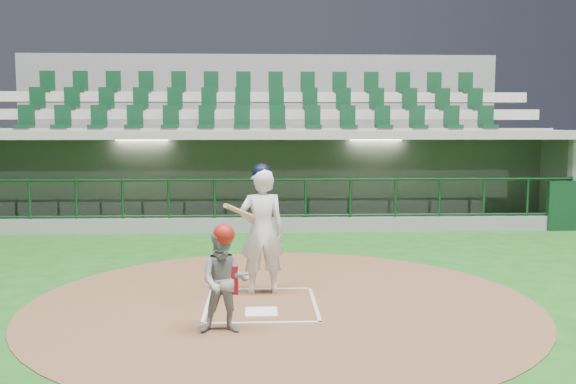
% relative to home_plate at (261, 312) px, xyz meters
% --- Properties ---
extents(ground, '(120.00, 120.00, 0.00)m').
position_rel_home_plate_xyz_m(ground, '(0.00, 0.70, -0.02)').
color(ground, '#174F16').
rests_on(ground, ground).
extents(dirt_circle, '(7.20, 7.20, 0.01)m').
position_rel_home_plate_xyz_m(dirt_circle, '(0.30, 0.50, -0.02)').
color(dirt_circle, brown).
rests_on(dirt_circle, ground).
extents(home_plate, '(0.43, 0.43, 0.02)m').
position_rel_home_plate_xyz_m(home_plate, '(0.00, 0.00, 0.00)').
color(home_plate, white).
rests_on(home_plate, dirt_circle).
extents(batter_box_chalk, '(1.55, 1.80, 0.01)m').
position_rel_home_plate_xyz_m(batter_box_chalk, '(0.00, 0.40, -0.00)').
color(batter_box_chalk, white).
rests_on(batter_box_chalk, ground).
extents(dugout_structure, '(16.40, 3.70, 3.00)m').
position_rel_home_plate_xyz_m(dugout_structure, '(0.17, 8.53, 0.94)').
color(dugout_structure, slate).
rests_on(dugout_structure, ground).
extents(seating_deck, '(17.00, 6.72, 5.15)m').
position_rel_home_plate_xyz_m(seating_deck, '(0.00, 11.61, 1.40)').
color(seating_deck, slate).
rests_on(seating_deck, ground).
extents(batter, '(0.90, 0.90, 1.94)m').
position_rel_home_plate_xyz_m(batter, '(0.01, 1.03, 0.96)').
color(batter, white).
rests_on(batter, dirt_circle).
extents(catcher, '(0.61, 0.48, 1.33)m').
position_rel_home_plate_xyz_m(catcher, '(-0.44, -0.79, 0.64)').
color(catcher, gray).
rests_on(catcher, dirt_circle).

